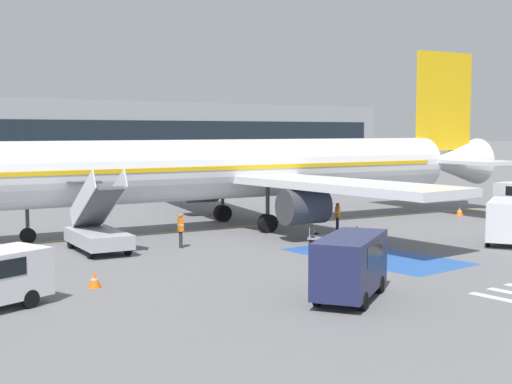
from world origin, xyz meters
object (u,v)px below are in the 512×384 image
object	(u,v)px
service_van_2	(508,218)
baggage_cart	(333,238)
service_van_0	(350,262)
airliner	(230,169)
boarding_stairs_forward	(98,231)
ground_crew_1	(337,215)
traffic_cone_0	(460,212)
traffic_cone_1	(95,280)
fuel_tanker	(153,175)
traffic_cone_2	(490,214)
ground_crew_0	(181,228)

from	to	relation	value
service_van_2	baggage_cart	xyz separation A→B (m)	(-6.92, 6.22, -1.14)
service_van_0	service_van_2	bearing A→B (deg)	72.50
airliner	boarding_stairs_forward	size ratio (longest dim) A/B	7.84
service_van_0	ground_crew_1	bearing A→B (deg)	106.37
ground_crew_1	service_van_2	bearing A→B (deg)	80.72
traffic_cone_0	traffic_cone_1	bearing A→B (deg)	-171.19
boarding_stairs_forward	baggage_cart	size ratio (longest dim) A/B	1.83
baggage_cart	ground_crew_1	distance (m)	4.48
service_van_2	ground_crew_1	xyz separation A→B (m)	(-3.61, 9.15, -0.41)
fuel_tanker	traffic_cone_2	distance (m)	31.54
traffic_cone_2	baggage_cart	bearing A→B (deg)	-177.39
traffic_cone_1	ground_crew_1	bearing A→B (deg)	14.97
fuel_tanker	airliner	bearing A→B (deg)	-100.36
boarding_stairs_forward	traffic_cone_0	size ratio (longest dim) A/B	8.82
boarding_stairs_forward	baggage_cart	world-z (taller)	boarding_stairs_forward
airliner	fuel_tanker	xyz separation A→B (m)	(8.02, 22.79, -1.82)
fuel_tanker	traffic_cone_0	size ratio (longest dim) A/B	17.76
service_van_2	ground_crew_1	bearing A→B (deg)	173.98
service_van_2	fuel_tanker	bearing A→B (deg)	152.04
boarding_stairs_forward	traffic_cone_2	xyz separation A→B (m)	(27.31, -4.67, -0.72)
boarding_stairs_forward	ground_crew_1	bearing A→B (deg)	-0.48
fuel_tanker	ground_crew_0	distance (m)	30.91
airliner	ground_crew_0	distance (m)	8.37
boarding_stairs_forward	traffic_cone_2	distance (m)	27.72
traffic_cone_0	ground_crew_1	bearing A→B (deg)	179.08
service_van_0	traffic_cone_0	size ratio (longest dim) A/B	7.79
traffic_cone_0	traffic_cone_1	xyz separation A→B (m)	(-30.55, -4.73, -0.01)
baggage_cart	service_van_2	bearing A→B (deg)	-78.53
service_van_2	traffic_cone_2	bearing A→B (deg)	99.74
service_van_2	traffic_cone_2	world-z (taller)	service_van_2
boarding_stairs_forward	ground_crew_1	size ratio (longest dim) A/B	3.18
traffic_cone_0	baggage_cart	bearing A→B (deg)	-169.93
service_van_0	baggage_cart	xyz separation A→B (m)	(8.81, 9.59, -1.12)
airliner	fuel_tanker	bearing A→B (deg)	-10.24
baggage_cart	ground_crew_0	world-z (taller)	ground_crew_0
traffic_cone_0	traffic_cone_2	bearing A→B (deg)	-72.85
traffic_cone_2	ground_crew_1	bearing A→B (deg)	170.19
fuel_tanker	ground_crew_1	distance (m)	28.30
ground_crew_0	service_van_0	bearing A→B (deg)	11.19
airliner	boarding_stairs_forward	world-z (taller)	airliner
service_van_2	service_van_0	bearing A→B (deg)	-105.48
service_van_0	ground_crew_0	bearing A→B (deg)	144.52
baggage_cart	traffic_cone_2	xyz separation A→B (m)	(16.04, 0.73, 0.04)
service_van_2	traffic_cone_2	distance (m)	11.52
airliner	traffic_cone_1	distance (m)	17.84
ground_crew_0	traffic_cone_0	size ratio (longest dim) A/B	2.91
fuel_tanker	service_van_2	bearing A→B (deg)	-81.36
traffic_cone_1	traffic_cone_2	size ratio (longest dim) A/B	0.99
baggage_cart	traffic_cone_1	xyz separation A→B (m)	(-15.13, -1.99, 0.04)
traffic_cone_1	ground_crew_0	bearing A→B (deg)	36.60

